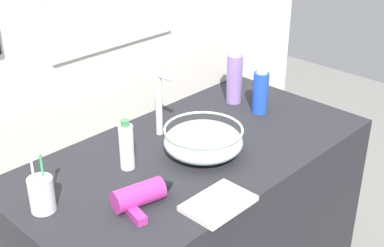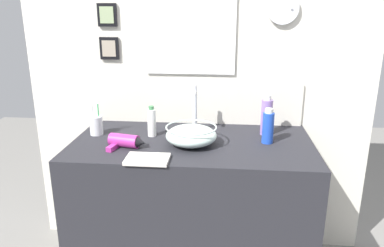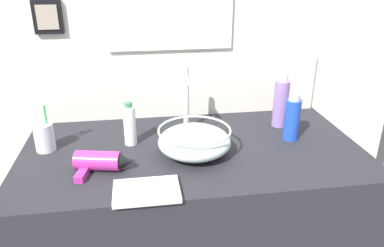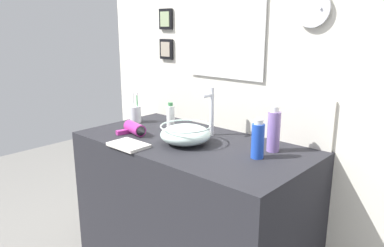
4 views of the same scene
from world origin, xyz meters
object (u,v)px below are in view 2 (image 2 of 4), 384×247
soap_dispenser (152,122)px  hand_towel (147,159)px  glass_bowl_sink (191,135)px  lotion_bottle (268,127)px  spray_bottle (266,116)px  toothbrush_cup (96,125)px  faucet (194,106)px  hair_drier (126,141)px

soap_dispenser → hand_towel: bearing=-82.4°
glass_bowl_sink → lotion_bottle: lotion_bottle is taller
glass_bowl_sink → hand_towel: 0.30m
spray_bottle → glass_bowl_sink: bearing=-153.2°
lotion_bottle → hand_towel: lotion_bottle is taller
glass_bowl_sink → toothbrush_cup: (-0.54, 0.11, 0.00)m
hand_towel → soap_dispenser: bearing=97.6°
faucet → spray_bottle: 0.41m
faucet → hair_drier: size_ratio=1.34×
hair_drier → hand_towel: (0.14, -0.16, -0.02)m
toothbrush_cup → soap_dispenser: 0.32m
lotion_bottle → toothbrush_cup: bearing=177.3°
soap_dispenser → lotion_bottle: 0.63m
spray_bottle → lotion_bottle: 0.14m
toothbrush_cup → hand_towel: 0.50m
faucet → toothbrush_cup: (-0.54, -0.10, -0.10)m
spray_bottle → hand_towel: size_ratio=1.12×
toothbrush_cup → faucet: bearing=10.0°
soap_dispenser → hair_drier: bearing=-117.4°
lotion_bottle → faucet: bearing=160.7°
spray_bottle → lotion_bottle: size_ratio=1.21×
soap_dispenser → hand_towel: size_ratio=0.84×
faucet → glass_bowl_sink: bearing=-90.0°
toothbrush_cup → lotion_bottle: 0.95m
glass_bowl_sink → spray_bottle: spray_bottle is taller
glass_bowl_sink → hand_towel: size_ratio=1.31×
faucet → hand_towel: (-0.18, -0.44, -0.14)m
faucet → soap_dispenser: size_ratio=1.59×
hair_drier → soap_dispenser: (0.10, 0.19, 0.05)m
glass_bowl_sink → soap_dispenser: soap_dispenser is taller
faucet → hair_drier: (-0.33, -0.28, -0.12)m
faucet → lotion_bottle: 0.43m
glass_bowl_sink → soap_dispenser: 0.26m
faucet → lotion_bottle: faucet is taller
faucet → spray_bottle: faucet is taller
toothbrush_cup → soap_dispenser: size_ratio=1.14×
glass_bowl_sink → lotion_bottle: size_ratio=1.42×
spray_bottle → hand_towel: spray_bottle is taller
glass_bowl_sink → hand_towel: (-0.18, -0.23, -0.05)m
glass_bowl_sink → toothbrush_cup: toothbrush_cup is taller
hair_drier → hand_towel: hair_drier is taller
faucet → hair_drier: 0.45m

